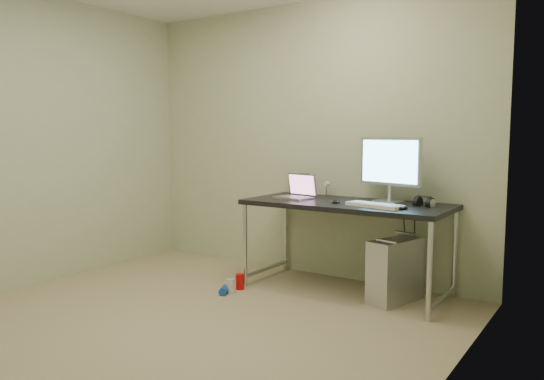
% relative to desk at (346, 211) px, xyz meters
% --- Properties ---
extents(floor, '(3.50, 3.50, 0.00)m').
position_rel_desk_xyz_m(floor, '(-0.60, -1.38, -0.67)').
color(floor, tan).
rests_on(floor, ground).
extents(wall_back, '(3.50, 0.02, 2.50)m').
position_rel_desk_xyz_m(wall_back, '(-0.60, 0.37, 0.58)').
color(wall_back, beige).
rests_on(wall_back, ground).
extents(wall_left, '(0.02, 3.50, 2.50)m').
position_rel_desk_xyz_m(wall_left, '(-2.35, -1.38, 0.58)').
color(wall_left, beige).
rests_on(wall_left, ground).
extents(wall_right, '(0.02, 3.50, 2.50)m').
position_rel_desk_xyz_m(wall_right, '(1.15, -1.38, 0.58)').
color(wall_right, beige).
rests_on(wall_right, ground).
extents(desk, '(1.67, 0.73, 0.75)m').
position_rel_desk_xyz_m(desk, '(0.00, 0.00, 0.00)').
color(desk, black).
rests_on(desk, ground).
extents(tower_computer, '(0.33, 0.51, 0.52)m').
position_rel_desk_xyz_m(tower_computer, '(0.44, -0.03, -0.43)').
color(tower_computer, silver).
rests_on(tower_computer, ground).
extents(cable_a, '(0.01, 0.16, 0.69)m').
position_rel_desk_xyz_m(cable_a, '(0.39, 0.32, -0.27)').
color(cable_a, black).
rests_on(cable_a, ground).
extents(cable_b, '(0.02, 0.11, 0.71)m').
position_rel_desk_xyz_m(cable_b, '(0.48, 0.30, -0.29)').
color(cable_b, black).
rests_on(cable_b, ground).
extents(can_red, '(0.10, 0.10, 0.13)m').
position_rel_desk_xyz_m(can_red, '(-0.76, -0.44, -0.61)').
color(can_red, red).
rests_on(can_red, ground).
extents(can_white, '(0.07, 0.07, 0.12)m').
position_rel_desk_xyz_m(can_white, '(-0.76, -0.58, -0.62)').
color(can_white, silver).
rests_on(can_white, ground).
extents(can_blue, '(0.11, 0.13, 0.06)m').
position_rel_desk_xyz_m(can_blue, '(-0.79, -0.63, -0.64)').
color(can_blue, '#164CB6').
rests_on(can_blue, ground).
extents(laptop, '(0.34, 0.29, 0.21)m').
position_rel_desk_xyz_m(laptop, '(-0.47, -0.01, 0.12)').
color(laptop, silver).
rests_on(laptop, desk).
extents(monitor, '(0.56, 0.21, 0.53)m').
position_rel_desk_xyz_m(monitor, '(0.30, 0.16, 0.39)').
color(monitor, silver).
rests_on(monitor, desk).
extents(keyboard, '(0.47, 0.23, 0.03)m').
position_rel_desk_xyz_m(keyboard, '(0.31, -0.15, 0.09)').
color(keyboard, white).
rests_on(keyboard, desk).
extents(mouse_right, '(0.09, 0.12, 0.04)m').
position_rel_desk_xyz_m(mouse_right, '(0.53, -0.17, 0.09)').
color(mouse_right, black).
rests_on(mouse_right, desk).
extents(mouse_left, '(0.10, 0.12, 0.04)m').
position_rel_desk_xyz_m(mouse_left, '(-0.04, -0.10, 0.09)').
color(mouse_left, black).
rests_on(mouse_left, desk).
extents(headphones, '(0.17, 0.10, 0.10)m').
position_rel_desk_xyz_m(headphones, '(0.61, 0.10, 0.10)').
color(headphones, black).
rests_on(headphones, desk).
extents(picture_frame, '(0.24, 0.13, 0.19)m').
position_rel_desk_xyz_m(picture_frame, '(-0.62, 0.34, 0.17)').
color(picture_frame, black).
rests_on(picture_frame, desk).
extents(webcam, '(0.05, 0.04, 0.13)m').
position_rel_desk_xyz_m(webcam, '(-0.34, 0.29, 0.17)').
color(webcam, silver).
rests_on(webcam, desk).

